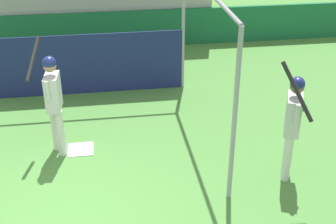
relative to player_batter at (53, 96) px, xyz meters
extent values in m
cube|color=#196038|center=(0.09, 5.10, -0.57)|extent=(24.00, 0.12, 1.00)
cube|color=maroon|center=(-1.28, 5.56, -0.02)|extent=(0.45, 0.40, 0.10)
cube|color=maroon|center=(-0.73, 5.56, -0.02)|extent=(0.45, 0.40, 0.10)
cube|color=maroon|center=(-0.18, 5.56, -0.02)|extent=(0.45, 0.40, 0.10)
cube|color=maroon|center=(0.37, 5.56, -0.02)|extent=(0.45, 0.40, 0.10)
cube|color=maroon|center=(0.92, 5.56, -0.02)|extent=(0.45, 0.40, 0.10)
cube|color=maroon|center=(1.47, 5.56, -0.02)|extent=(0.45, 0.40, 0.10)
cube|color=maroon|center=(2.02, 5.56, -0.02)|extent=(0.45, 0.40, 0.10)
cube|color=maroon|center=(2.57, 5.56, -0.02)|extent=(0.45, 0.40, 0.10)
cube|color=maroon|center=(3.12, 5.56, -0.02)|extent=(0.45, 0.40, 0.10)
cylinder|color=gray|center=(2.59, -1.66, 0.26)|extent=(0.07, 0.07, 2.66)
cylinder|color=gray|center=(2.59, 2.34, 0.26)|extent=(0.07, 0.07, 2.66)
cube|color=navy|center=(0.55, 2.32, -0.41)|extent=(4.01, 0.03, 1.33)
cube|color=white|center=(0.36, -0.01, -1.06)|extent=(0.44, 0.44, 0.02)
cylinder|color=silver|center=(0.06, -0.11, -0.65)|extent=(0.14, 0.14, 0.85)
cylinder|color=silver|center=(-0.04, 0.09, -0.65)|extent=(0.14, 0.14, 0.85)
cube|color=#B7B7B7|center=(0.01, -0.01, 0.08)|extent=(0.25, 0.45, 0.60)
sphere|color=#A37556|center=(0.01, -0.01, 0.54)|extent=(0.21, 0.21, 0.21)
sphere|color=navy|center=(0.01, -0.01, 0.59)|extent=(0.22, 0.22, 0.22)
cylinder|color=#B7B7B7|center=(-0.05, -0.23, 0.21)|extent=(0.07, 0.07, 0.33)
cylinder|color=#B7B7B7|center=(-0.02, 0.22, 0.21)|extent=(0.07, 0.07, 0.33)
cylinder|color=black|center=(-0.27, 0.27, 0.57)|extent=(0.24, 0.74, 0.55)
sphere|color=black|center=(0.07, 0.18, 0.33)|extent=(0.08, 0.08, 0.08)
cylinder|color=silver|center=(3.66, -1.18, -0.66)|extent=(0.17, 0.17, 0.83)
cylinder|color=silver|center=(3.58, -1.38, -0.66)|extent=(0.17, 0.17, 0.83)
cube|color=#B7B7B7|center=(3.62, -1.28, 0.05)|extent=(0.38, 0.52, 0.59)
sphere|color=brown|center=(3.62, -1.28, 0.51)|extent=(0.21, 0.21, 0.21)
sphere|color=navy|center=(3.62, -1.28, 0.55)|extent=(0.22, 0.22, 0.22)
cylinder|color=#B7B7B7|center=(3.75, -1.06, 0.18)|extent=(0.09, 0.09, 0.32)
cylinder|color=#B7B7B7|center=(3.56, -1.52, 0.18)|extent=(0.09, 0.09, 0.32)
cylinder|color=black|center=(3.47, -1.63, 0.60)|extent=(0.44, 0.47, 0.79)
sphere|color=black|center=(3.66, -1.45, 0.22)|extent=(0.08, 0.08, 0.08)
camera|label=1|loc=(0.85, -7.10, 3.37)|focal=50.00mm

